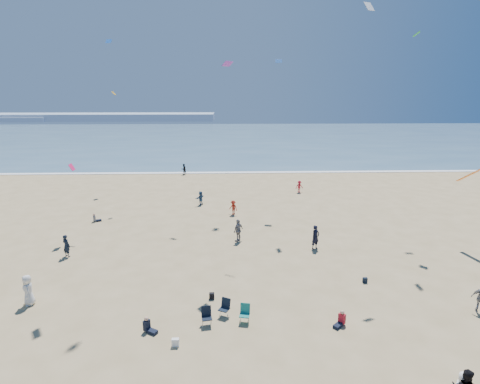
{
  "coord_description": "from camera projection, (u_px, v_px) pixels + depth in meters",
  "views": [
    {
      "loc": [
        1.31,
        -12.32,
        11.85
      ],
      "look_at": [
        2.0,
        8.0,
        6.54
      ],
      "focal_mm": 28.0,
      "sensor_mm": 36.0,
      "label": 1
    }
  ],
  "objects": [
    {
      "name": "ocean",
      "position": [
        223.0,
        137.0,
        106.73
      ],
      "size": [
        220.0,
        100.0,
        0.06
      ],
      "primitive_type": "cube",
      "color": "#476B84",
      "rests_on": "ground"
    },
    {
      "name": "surf_line",
      "position": [
        219.0,
        173.0,
        58.37
      ],
      "size": [
        220.0,
        1.2,
        0.08
      ],
      "primitive_type": "cube",
      "color": "white",
      "rests_on": "ground"
    },
    {
      "name": "headland_far",
      "position": [
        98.0,
        117.0,
        176.89
      ],
      "size": [
        110.0,
        20.0,
        3.2
      ],
      "primitive_type": "cube",
      "color": "#7A8EA8",
      "rests_on": "ground"
    },
    {
      "name": "headland_near",
      "position": [
        6.0,
        119.0,
        170.89
      ],
      "size": [
        40.0,
        14.0,
        2.0
      ],
      "primitive_type": "cube",
      "color": "#7A8EA8",
      "rests_on": "ground"
    },
    {
      "name": "standing_flyers",
      "position": [
        232.0,
        242.0,
        28.75
      ],
      "size": [
        27.17,
        50.15,
        1.94
      ],
      "color": "gray",
      "rests_on": "ground"
    },
    {
      "name": "seated_group",
      "position": [
        216.0,
        324.0,
        19.24
      ],
      "size": [
        19.81,
        30.55,
        0.84
      ],
      "color": "white",
      "rests_on": "ground"
    },
    {
      "name": "chair_cluster",
      "position": [
        225.0,
        313.0,
        20.03
      ],
      "size": [
        2.7,
        1.55,
        1.0
      ],
      "color": "black",
      "rests_on": "ground"
    },
    {
      "name": "white_tote",
      "position": [
        175.0,
        342.0,
        18.14
      ],
      "size": [
        0.35,
        0.2,
        0.4
      ],
      "primitive_type": "cube",
      "color": "white",
      "rests_on": "ground"
    },
    {
      "name": "black_backpack",
      "position": [
        212.0,
        296.0,
        22.34
      ],
      "size": [
        0.3,
        0.22,
        0.38
      ],
      "primitive_type": "cube",
      "color": "black",
      "rests_on": "ground"
    },
    {
      "name": "navy_bag",
      "position": [
        365.0,
        280.0,
        24.28
      ],
      "size": [
        0.28,
        0.18,
        0.34
      ],
      "primitive_type": "cube",
      "color": "black",
      "rests_on": "ground"
    },
    {
      "name": "kites_aloft",
      "position": [
        357.0,
        53.0,
        24.91
      ],
      "size": [
        36.08,
        39.83,
        30.27
      ],
      "color": "#FF2310",
      "rests_on": "ground"
    }
  ]
}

